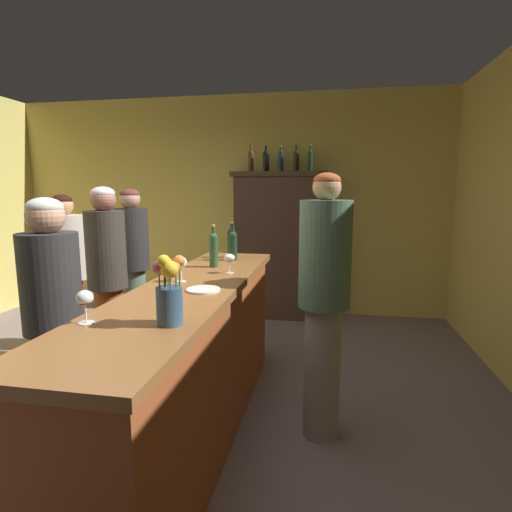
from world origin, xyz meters
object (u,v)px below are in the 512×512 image
(display_cabinet, at_px, (279,243))
(display_bottle_midright, at_px, (296,160))
(bar_counter, at_px, (192,363))
(wine_glass_rear, at_px, (85,300))
(wine_bottle_riesling, at_px, (214,248))
(cheese_plate, at_px, (203,290))
(wine_bottle_syrah, at_px, (233,244))
(patron_near_entrance, at_px, (67,273))
(display_bottle_left, at_px, (251,160))
(wine_bottle_merlot, at_px, (232,241))
(patron_tall, at_px, (133,261))
(display_bottle_center, at_px, (281,160))
(wine_glass_mid, at_px, (181,263))
(display_bottle_right, at_px, (310,159))
(patron_in_grey, at_px, (54,318))
(patron_in_navy, at_px, (108,275))
(display_bottle_midleft, at_px, (266,160))
(flower_arrangement, at_px, (169,290))
(wine_glass_front, at_px, (229,259))
(bartender, at_px, (324,296))

(display_cabinet, height_order, display_bottle_midright, display_bottle_midright)
(bar_counter, bearing_deg, wine_glass_rear, -105.24)
(bar_counter, height_order, wine_bottle_riesling, wine_bottle_riesling)
(cheese_plate, bearing_deg, display_cabinet, 87.94)
(display_cabinet, distance_m, wine_bottle_syrah, 1.75)
(patron_near_entrance, bearing_deg, display_bottle_left, 73.89)
(wine_bottle_merlot, bearing_deg, patron_tall, 164.63)
(bar_counter, relative_size, patron_near_entrance, 1.70)
(wine_bottle_merlot, bearing_deg, display_bottle_center, 81.87)
(bar_counter, relative_size, wine_glass_mid, 16.39)
(wine_bottle_syrah, relative_size, display_bottle_right, 0.96)
(patron_in_grey, bearing_deg, wine_bottle_syrah, 23.12)
(display_bottle_center, bearing_deg, patron_in_navy, -120.29)
(wine_bottle_syrah, bearing_deg, display_bottle_midleft, 89.80)
(wine_bottle_merlot, distance_m, flower_arrangement, 1.80)
(wine_bottle_riesling, xyz_separation_m, display_bottle_midleft, (0.08, 2.06, 0.80))
(wine_glass_front, bearing_deg, wine_bottle_riesling, 130.58)
(bar_counter, distance_m, wine_bottle_merlot, 1.26)
(display_cabinet, relative_size, display_bottle_center, 5.85)
(display_cabinet, xyz_separation_m, display_bottle_center, (0.01, 0.00, 1.02))
(bar_counter, distance_m, cheese_plate, 0.54)
(wine_bottle_riesling, height_order, flower_arrangement, wine_bottle_riesling)
(display_cabinet, xyz_separation_m, wine_glass_rear, (-0.43, -3.44, 0.18))
(wine_bottle_merlot, height_order, display_bottle_midright, display_bottle_midright)
(patron_in_navy, bearing_deg, cheese_plate, 7.51)
(display_cabinet, height_order, wine_glass_mid, display_cabinet)
(wine_bottle_riesling, distance_m, wine_glass_mid, 0.53)
(wine_glass_front, height_order, patron_tall, patron_tall)
(display_bottle_center, bearing_deg, display_bottle_left, 180.00)
(wine_glass_rear, height_order, display_bottle_midright, display_bottle_midright)
(bar_counter, xyz_separation_m, wine_glass_mid, (-0.09, 0.10, 0.62))
(display_bottle_right, distance_m, patron_tall, 2.38)
(display_bottle_right, xyz_separation_m, patron_in_grey, (-1.30, -2.99, -1.10))
(display_bottle_midleft, bearing_deg, bar_counter, -90.95)
(wine_bottle_riesling, xyz_separation_m, flower_arrangement, (0.19, -1.34, 0.01))
(wine_glass_front, xyz_separation_m, display_bottle_midleft, (-0.10, 2.26, 0.85))
(wine_glass_front, relative_size, wine_glass_mid, 0.85)
(display_bottle_left, height_order, display_bottle_midleft, display_bottle_left)
(wine_glass_rear, distance_m, patron_near_entrance, 2.18)
(patron_in_grey, height_order, bartender, bartender)
(display_cabinet, distance_m, display_bottle_midleft, 1.04)
(wine_bottle_merlot, distance_m, display_bottle_right, 1.89)
(wine_bottle_merlot, xyz_separation_m, display_bottle_midright, (0.42, 1.60, 0.81))
(display_cabinet, bearing_deg, wine_glass_mid, -96.90)
(cheese_plate, height_order, display_bottle_midleft, display_bottle_midleft)
(display_bottle_midright, bearing_deg, bar_counter, -98.80)
(wine_glass_rear, xyz_separation_m, display_bottle_center, (0.43, 3.44, 0.84))
(display_bottle_center, bearing_deg, wine_bottle_syrah, -96.21)
(bar_counter, height_order, wine_glass_mid, wine_glass_mid)
(wine_bottle_riesling, height_order, patron_in_navy, patron_in_navy)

